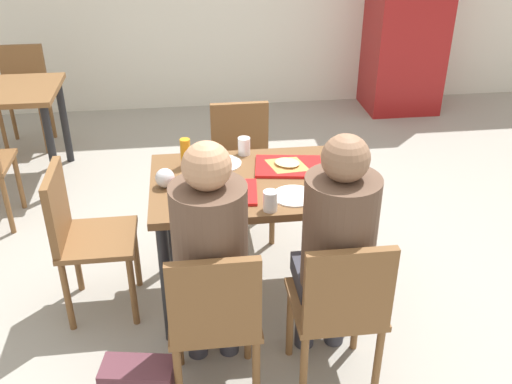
# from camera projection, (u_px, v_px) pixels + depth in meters

# --- Properties ---
(ground_plane) EXTENTS (10.00, 10.00, 0.02)m
(ground_plane) POSITION_uv_depth(u_px,v_px,m) (256.00, 294.00, 3.42)
(ground_plane) COLOR #9E998E
(main_table) EXTENTS (1.11, 0.75, 0.76)m
(main_table) POSITION_uv_depth(u_px,v_px,m) (256.00, 198.00, 3.10)
(main_table) COLOR brown
(main_table) RESTS_ON ground_plane
(chair_near_left) EXTENTS (0.40, 0.40, 0.87)m
(chair_near_left) POSITION_uv_depth(u_px,v_px,m) (214.00, 316.00, 2.48)
(chair_near_left) COLOR brown
(chair_near_left) RESTS_ON ground_plane
(chair_near_right) EXTENTS (0.40, 0.40, 0.87)m
(chair_near_right) POSITION_uv_depth(u_px,v_px,m) (340.00, 305.00, 2.54)
(chair_near_right) COLOR brown
(chair_near_right) RESTS_ON ground_plane
(chair_far_side) EXTENTS (0.40, 0.40, 0.87)m
(chair_far_side) POSITION_uv_depth(u_px,v_px,m) (241.00, 159.00, 3.83)
(chair_far_side) COLOR brown
(chair_far_side) RESTS_ON ground_plane
(chair_left_end) EXTENTS (0.40, 0.40, 0.87)m
(chair_left_end) POSITION_uv_depth(u_px,v_px,m) (80.00, 231.00, 3.07)
(chair_left_end) COLOR brown
(chair_left_end) RESTS_ON ground_plane
(person_in_red) EXTENTS (0.32, 0.42, 1.28)m
(person_in_red) POSITION_uv_depth(u_px,v_px,m) (210.00, 250.00, 2.48)
(person_in_red) COLOR #383842
(person_in_red) RESTS_ON ground_plane
(person_in_brown_jacket) EXTENTS (0.32, 0.42, 1.28)m
(person_in_brown_jacket) POSITION_uv_depth(u_px,v_px,m) (336.00, 241.00, 2.55)
(person_in_brown_jacket) COLOR #383842
(person_in_brown_jacket) RESTS_ON ground_plane
(tray_red_near) EXTENTS (0.38, 0.30, 0.02)m
(tray_red_near) POSITION_uv_depth(u_px,v_px,m) (221.00, 192.00, 2.91)
(tray_red_near) COLOR red
(tray_red_near) RESTS_ON main_table
(tray_red_far) EXTENTS (0.39, 0.31, 0.02)m
(tray_red_far) POSITION_uv_depth(u_px,v_px,m) (289.00, 167.00, 3.17)
(tray_red_far) COLOR red
(tray_red_far) RESTS_ON main_table
(paper_plate_center) EXTENTS (0.22, 0.22, 0.01)m
(paper_plate_center) POSITION_uv_depth(u_px,v_px,m) (222.00, 163.00, 3.21)
(paper_plate_center) COLOR white
(paper_plate_center) RESTS_ON main_table
(paper_plate_near_edge) EXTENTS (0.22, 0.22, 0.01)m
(paper_plate_near_edge) POSITION_uv_depth(u_px,v_px,m) (294.00, 196.00, 2.89)
(paper_plate_near_edge) COLOR white
(paper_plate_near_edge) RESTS_ON main_table
(pizza_slice_a) EXTENTS (0.17, 0.13, 0.02)m
(pizza_slice_a) POSITION_uv_depth(u_px,v_px,m) (216.00, 188.00, 2.92)
(pizza_slice_a) COLOR #C68C47
(pizza_slice_a) RESTS_ON tray_red_near
(pizza_slice_b) EXTENTS (0.26, 0.25, 0.02)m
(pizza_slice_b) POSITION_uv_depth(u_px,v_px,m) (287.00, 164.00, 3.16)
(pizza_slice_b) COLOR #C68C47
(pizza_slice_b) RESTS_ON tray_red_far
(plastic_cup_a) EXTENTS (0.07, 0.07, 0.10)m
(plastic_cup_a) POSITION_uv_depth(u_px,v_px,m) (244.00, 146.00, 3.30)
(plastic_cup_a) COLOR white
(plastic_cup_a) RESTS_ON main_table
(plastic_cup_b) EXTENTS (0.07, 0.07, 0.10)m
(plastic_cup_b) POSITION_uv_depth(u_px,v_px,m) (270.00, 201.00, 2.75)
(plastic_cup_b) COLOR white
(plastic_cup_b) RESTS_ON main_table
(soda_can) EXTENTS (0.07, 0.07, 0.12)m
(soda_can) POSITION_uv_depth(u_px,v_px,m) (343.00, 162.00, 3.09)
(soda_can) COLOR #B7BCC6
(soda_can) RESTS_ON main_table
(condiment_bottle) EXTENTS (0.06, 0.06, 0.16)m
(condiment_bottle) POSITION_uv_depth(u_px,v_px,m) (186.00, 153.00, 3.15)
(condiment_bottle) COLOR orange
(condiment_bottle) RESTS_ON main_table
(foil_bundle) EXTENTS (0.10, 0.10, 0.10)m
(foil_bundle) POSITION_uv_depth(u_px,v_px,m) (165.00, 178.00, 2.96)
(foil_bundle) COLOR silver
(foil_bundle) RESTS_ON main_table
(drink_fridge) EXTENTS (0.70, 0.60, 1.90)m
(drink_fridge) POSITION_uv_depth(u_px,v_px,m) (408.00, 15.00, 5.63)
(drink_fridge) COLOR maroon
(drink_fridge) RESTS_ON ground_plane
(background_chair_far) EXTENTS (0.40, 0.40, 0.87)m
(background_chair_far) POSITION_uv_depth(u_px,v_px,m) (24.00, 88.00, 5.07)
(background_chair_far) COLOR brown
(background_chair_far) RESTS_ON ground_plane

